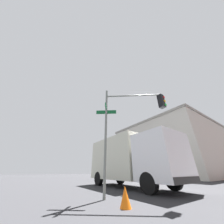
# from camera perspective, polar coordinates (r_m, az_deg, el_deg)

# --- Properties ---
(traffic_signal_near) EXTENTS (2.49, 3.09, 5.38)m
(traffic_signal_near) POSITION_cam_1_polar(r_m,az_deg,el_deg) (6.44, 10.11, -0.60)
(traffic_signal_near) COLOR slate
(traffic_signal_near) RESTS_ON ground_plane
(building_stucco) EXTENTS (17.80, 24.17, 10.14)m
(building_stucco) POSITION_cam_1_polar(r_m,az_deg,el_deg) (33.45, 29.59, -16.71)
(building_stucco) COLOR #BCB7AD
(building_stucco) RESTS_ON ground_plane
(box_truck_second) EXTENTS (7.82, 2.58, 3.56)m
(box_truck_second) POSITION_cam_1_polar(r_m,az_deg,el_deg) (9.82, 8.09, -21.36)
(box_truck_second) COLOR silver
(box_truck_second) RESTS_ON ground_plane
(traffic_cone) EXTENTS (0.36, 0.36, 0.60)m
(traffic_cone) POSITION_cam_1_polar(r_m,az_deg,el_deg) (4.63, 6.45, -35.74)
(traffic_cone) COLOR orange
(traffic_cone) RESTS_ON ground_plane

